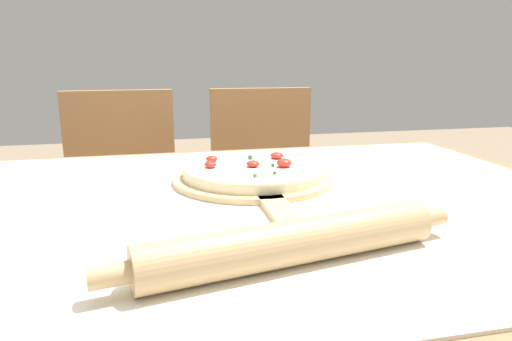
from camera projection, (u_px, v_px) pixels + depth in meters
dining_table at (245, 255)px, 0.85m from camera, size 1.38×0.97×0.76m
towel_cloth at (244, 202)px, 0.83m from camera, size 1.30×0.89×0.00m
pizza_peel at (255, 181)px, 0.93m from camera, size 0.33×0.50×0.01m
pizza at (253, 169)px, 0.95m from camera, size 0.29×0.29×0.04m
rolling_pin at (294, 242)px, 0.57m from camera, size 0.48×0.13×0.06m
chair_left at (123, 201)px, 1.59m from camera, size 0.41×0.41×0.90m
chair_right at (266, 192)px, 1.70m from camera, size 0.40×0.40×0.90m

